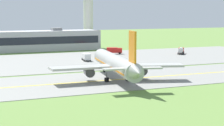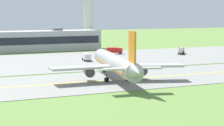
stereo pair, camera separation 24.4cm
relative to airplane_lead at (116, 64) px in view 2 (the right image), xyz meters
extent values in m
plane|color=olive|center=(4.78, 0.72, -4.13)|extent=(500.00, 500.00, 0.00)
cube|color=gray|center=(4.78, 0.72, -4.08)|extent=(240.00, 28.00, 0.10)
cube|color=gray|center=(14.78, 42.72, -4.08)|extent=(140.00, 52.00, 0.10)
cube|color=yellow|center=(4.78, 0.72, -4.03)|extent=(220.00, 0.60, 0.01)
cylinder|color=#ADADA8|center=(0.09, 0.48, 0.07)|extent=(10.10, 34.16, 4.00)
cone|color=#ADADA8|center=(3.39, 18.38, 0.07)|extent=(4.21, 3.25, 3.80)
cone|color=#ADADA8|center=(-3.25, -17.61, 0.47)|extent=(3.92, 3.76, 3.40)
cube|color=orange|center=(0.09, 0.48, -0.43)|extent=(9.69, 31.50, 0.36)
cube|color=#1E232D|center=(2.99, 16.21, 0.77)|extent=(3.67, 2.39, 0.70)
cube|color=#ADADA8|center=(-8.67, -0.14, -0.43)|extent=(15.19, 5.44, 0.50)
cylinder|color=#47474C|center=(-6.34, 1.46, -1.83)|extent=(2.88, 3.76, 2.30)
cylinder|color=black|center=(-6.05, 3.04, -1.83)|extent=(2.11, 0.63, 2.10)
cube|color=#ADADA8|center=(8.05, -3.23, -0.43)|extent=(15.75, 9.30, 0.50)
cylinder|color=#47474C|center=(6.44, -0.90, -1.83)|extent=(2.88, 3.76, 2.30)
cylinder|color=black|center=(6.73, 0.68, -1.83)|extent=(2.11, 0.63, 2.10)
cube|color=orange|center=(-2.63, -14.27, 5.32)|extent=(1.19, 4.40, 6.50)
cube|color=#ADADA8|center=(-5.82, -13.89, 0.87)|extent=(6.17, 2.86, 0.30)
cube|color=#ADADA8|center=(0.48, -15.05, 0.87)|extent=(6.43, 4.00, 0.30)
cylinder|color=slate|center=(2.45, 13.26, -2.76)|extent=(0.24, 0.24, 1.65)
cylinder|color=black|center=(2.45, 13.26, -3.58)|extent=(0.54, 1.15, 1.10)
cylinder|color=slate|center=(-2.83, -1.01, -2.76)|extent=(0.24, 0.24, 1.65)
cylinder|color=black|center=(-3.10, -0.96, -3.58)|extent=(0.54, 1.15, 1.10)
cylinder|color=black|center=(-2.56, -1.06, -3.58)|extent=(0.54, 1.15, 1.10)
cylinder|color=slate|center=(2.28, -1.96, -2.76)|extent=(0.24, 0.24, 1.65)
cylinder|color=black|center=(2.01, -1.91, -3.58)|extent=(0.54, 1.15, 1.10)
cylinder|color=black|center=(2.55, -2.01, -3.58)|extent=(0.54, 1.15, 1.10)
cube|color=red|center=(49.40, 47.21, -2.63)|extent=(2.68, 2.63, 1.80)
cube|color=#1E232D|center=(49.85, 47.83, -2.32)|extent=(1.56, 1.18, 0.81)
cylinder|color=silver|center=(47.64, 44.78, -2.38)|extent=(3.92, 4.46, 1.80)
cube|color=#383838|center=(47.64, 44.78, -3.41)|extent=(4.16, 4.63, 0.24)
cylinder|color=orange|center=(49.40, 47.21, -1.63)|extent=(0.20, 0.20, 0.18)
cylinder|color=black|center=(48.59, 47.79, -3.68)|extent=(0.77, 0.91, 0.90)
cylinder|color=black|center=(50.21, 46.62, -3.68)|extent=(0.77, 0.91, 0.90)
cylinder|color=black|center=(46.30, 44.71, -3.68)|extent=(0.77, 0.91, 0.90)
cylinder|color=black|center=(48.00, 43.48, -3.68)|extent=(0.77, 0.91, 0.90)
cube|color=red|center=(26.48, 55.30, -2.63)|extent=(2.48, 2.58, 1.80)
cube|color=#1E232D|center=(27.18, 54.97, -2.32)|extent=(0.90, 1.71, 0.81)
cube|color=red|center=(23.78, 56.59, -2.53)|extent=(4.69, 3.70, 2.00)
cylinder|color=orange|center=(26.48, 55.30, -1.63)|extent=(0.20, 0.20, 0.18)
cylinder|color=black|center=(26.91, 56.20, -3.68)|extent=(0.94, 0.66, 0.90)
cylinder|color=black|center=(26.06, 54.39, -3.68)|extent=(0.94, 0.66, 0.90)
cylinder|color=black|center=(23.47, 57.89, -3.68)|extent=(0.94, 0.66, 0.90)
cylinder|color=black|center=(22.57, 56.00, -3.68)|extent=(0.94, 0.66, 0.90)
cube|color=silver|center=(7.32, 42.00, -2.63)|extent=(2.27, 2.11, 1.80)
cube|color=#1E232D|center=(7.44, 42.76, -2.32)|extent=(1.83, 0.43, 0.81)
cube|color=silver|center=(6.82, 39.04, -2.53)|extent=(2.77, 4.49, 2.00)
cylinder|color=orange|center=(7.32, 42.00, -1.63)|extent=(0.20, 0.20, 0.18)
cylinder|color=black|center=(6.33, 42.17, -3.68)|extent=(0.45, 0.94, 0.90)
cylinder|color=black|center=(8.30, 41.83, -3.68)|extent=(0.45, 0.94, 0.90)
cylinder|color=black|center=(5.64, 38.39, -3.68)|extent=(0.45, 0.94, 0.90)
cylinder|color=black|center=(7.71, 38.04, -3.68)|extent=(0.45, 0.94, 0.90)
cube|color=#B2B2B7|center=(-3.61, 81.34, 0.09)|extent=(61.08, 10.31, 8.44)
cube|color=#1E232D|center=(-3.61, 76.13, 0.51)|extent=(58.64, 0.10, 3.04)
cube|color=slate|center=(8.61, 81.34, 4.91)|extent=(4.00, 4.00, 1.20)
cylinder|color=silver|center=(26.57, 90.65, 7.86)|extent=(4.40, 4.40, 23.99)
cone|color=orange|center=(-1.69, 13.19, -3.83)|extent=(0.44, 0.44, 0.60)
camera|label=1|loc=(-40.29, -89.94, 12.63)|focal=66.18mm
camera|label=2|loc=(-40.06, -90.04, 12.63)|focal=66.18mm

